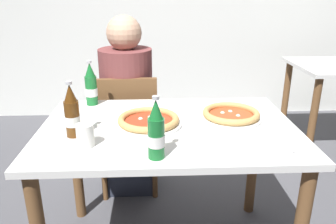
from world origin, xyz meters
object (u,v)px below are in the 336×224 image
(chair_behind_table, at_px, (128,128))
(paper_cup, at_px, (85,135))
(pizza_marinara_far, at_px, (231,115))
(dining_table_main, at_px, (168,147))
(napkin_with_cutlery, at_px, (275,143))
(beer_bottle_right, at_px, (91,86))
(beer_bottle_center, at_px, (156,133))
(diner_seated, at_px, (128,111))
(pizza_margherita_near, at_px, (149,121))
(beer_bottle_left, at_px, (72,114))

(chair_behind_table, bearing_deg, paper_cup, 79.98)
(pizza_marinara_far, bearing_deg, paper_cup, -157.46)
(dining_table_main, height_order, napkin_with_cutlery, napkin_with_cutlery)
(beer_bottle_right, distance_m, paper_cup, 0.53)
(beer_bottle_center, bearing_deg, diner_seated, 100.68)
(napkin_with_cutlery, bearing_deg, paper_cup, 179.00)
(pizza_margherita_near, distance_m, beer_bottle_right, 0.45)
(beer_bottle_center, bearing_deg, napkin_with_cutlery, 11.25)
(chair_behind_table, distance_m, beer_bottle_center, 1.01)
(chair_behind_table, relative_size, diner_seated, 0.70)
(beer_bottle_right, xyz_separation_m, paper_cup, (0.06, -0.53, -0.06))
(beer_bottle_center, height_order, paper_cup, beer_bottle_center)
(dining_table_main, bearing_deg, napkin_with_cutlery, -26.08)
(pizza_margherita_near, xyz_separation_m, pizza_marinara_far, (0.41, 0.06, 0.00))
(beer_bottle_right, height_order, paper_cup, beer_bottle_right)
(pizza_marinara_far, distance_m, beer_bottle_center, 0.55)
(diner_seated, relative_size, pizza_margherita_near, 3.83)
(diner_seated, bearing_deg, chair_behind_table, -86.61)
(pizza_margherita_near, height_order, beer_bottle_center, beer_bottle_center)
(diner_seated, xyz_separation_m, beer_bottle_left, (-0.18, -0.76, 0.27))
(pizza_marinara_far, bearing_deg, pizza_margherita_near, -171.21)
(diner_seated, xyz_separation_m, napkin_with_cutlery, (0.68, -0.87, 0.17))
(dining_table_main, distance_m, napkin_with_cutlery, 0.50)
(pizza_margherita_near, bearing_deg, pizza_marinara_far, 8.79)
(diner_seated, relative_size, napkin_with_cutlery, 5.83)
(beer_bottle_left, bearing_deg, pizza_margherita_near, 18.37)
(paper_cup, bearing_deg, beer_bottle_center, -21.30)
(beer_bottle_left, xyz_separation_m, paper_cup, (0.07, -0.10, -0.06))
(chair_behind_table, height_order, beer_bottle_center, beer_bottle_center)
(pizza_marinara_far, relative_size, napkin_with_cutlery, 1.47)
(pizza_margherita_near, bearing_deg, beer_bottle_left, -161.63)
(beer_bottle_center, distance_m, paper_cup, 0.31)
(pizza_margherita_near, height_order, paper_cup, paper_cup)
(dining_table_main, relative_size, beer_bottle_right, 4.86)
(chair_behind_table, xyz_separation_m, beer_bottle_left, (-0.18, -0.70, 0.37))
(beer_bottle_left, height_order, beer_bottle_right, same)
(pizza_margherita_near, relative_size, beer_bottle_left, 1.28)
(dining_table_main, xyz_separation_m, beer_bottle_center, (-0.06, -0.31, 0.22))
(chair_behind_table, relative_size, beer_bottle_right, 3.44)
(dining_table_main, height_order, diner_seated, diner_seated)
(chair_behind_table, distance_m, paper_cup, 0.87)
(beer_bottle_right, bearing_deg, dining_table_main, -38.68)
(napkin_with_cutlery, bearing_deg, beer_bottle_right, 147.36)
(dining_table_main, relative_size, paper_cup, 12.63)
(beer_bottle_left, bearing_deg, dining_table_main, 12.76)
(beer_bottle_center, relative_size, paper_cup, 2.60)
(dining_table_main, bearing_deg, chair_behind_table, 111.60)
(beer_bottle_center, relative_size, napkin_with_cutlery, 1.19)
(paper_cup, bearing_deg, pizza_marinara_far, 22.54)
(pizza_margherita_near, height_order, pizza_marinara_far, same)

